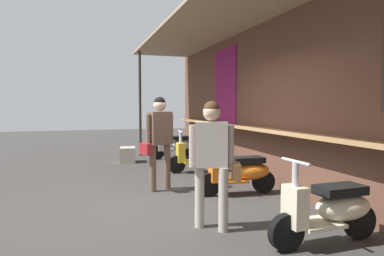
% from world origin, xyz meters
% --- Properties ---
extents(ground_plane, '(34.16, 34.16, 0.00)m').
position_xyz_m(ground_plane, '(0.00, 0.00, 0.00)').
color(ground_plane, '#383533').
extents(market_stall_facade, '(12.20, 2.08, 3.29)m').
position_xyz_m(market_stall_facade, '(0.00, 1.90, 1.81)').
color(market_stall_facade, brown).
rests_on(market_stall_facade, ground_plane).
extents(scooter_silver, '(0.46, 1.40, 0.97)m').
position_xyz_m(scooter_silver, '(-4.26, 1.08, 0.39)').
color(scooter_silver, '#B2B5BA').
rests_on(scooter_silver, ground_plane).
extents(scooter_yellow, '(0.48, 1.40, 0.97)m').
position_xyz_m(scooter_yellow, '(-2.14, 1.08, 0.39)').
color(scooter_yellow, gold).
rests_on(scooter_yellow, ground_plane).
extents(scooter_orange, '(0.49, 1.40, 0.97)m').
position_xyz_m(scooter_orange, '(-0.04, 1.08, 0.39)').
color(scooter_orange, orange).
rests_on(scooter_orange, ground_plane).
extents(scooter_cream, '(0.46, 1.40, 0.97)m').
position_xyz_m(scooter_cream, '(2.19, 1.08, 0.39)').
color(scooter_cream, beige).
rests_on(scooter_cream, ground_plane).
extents(shopper_with_handbag, '(0.41, 0.65, 1.59)m').
position_xyz_m(shopper_with_handbag, '(1.36, -0.00, 0.96)').
color(shopper_with_handbag, '#ADA393').
rests_on(shopper_with_handbag, ground_plane).
extents(shopper_browsing, '(0.45, 0.65, 1.70)m').
position_xyz_m(shopper_browsing, '(-0.76, -0.20, 1.04)').
color(shopper_browsing, brown).
rests_on(shopper_browsing, ground_plane).
extents(merchandise_crate, '(0.55, 0.47, 0.41)m').
position_xyz_m(merchandise_crate, '(-4.04, -0.36, 0.20)').
color(merchandise_crate, '#B2A899').
rests_on(merchandise_crate, ground_plane).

